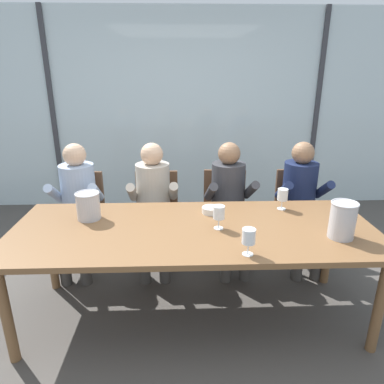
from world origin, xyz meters
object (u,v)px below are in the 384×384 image
Objects in this scene: person_navy_polo at (301,197)px; wine_glass_near_bucket at (219,213)px; chair_left_of_center at (157,210)px; ice_bucket_primary at (343,220)px; chair_right_of_center at (298,207)px; tasting_bowl at (211,210)px; dining_table at (194,236)px; chair_center at (224,208)px; ice_bucket_secondary at (88,205)px; person_beige_jumper at (153,199)px; wine_glass_center_pour at (283,196)px; wine_glass_by_left_taster at (249,237)px; person_charcoal_jacket at (230,198)px; person_pale_blue_shirt at (77,200)px; chair_near_curtain at (81,210)px.

person_navy_polo is 1.21m from wine_glass_near_bucket.
chair_left_of_center is 1.77m from ice_bucket_primary.
chair_right_of_center is 1.20m from tasting_bowl.
dining_table is at bearing 174.00° from wine_glass_near_bucket.
ice_bucket_secondary is (-1.14, -0.75, 0.35)m from chair_center.
person_beige_jumper reaches higher than chair_right_of_center.
wine_glass_by_left_taster is at bearing -119.79° from wine_glass_center_pour.
person_beige_jumper is (-0.02, -0.15, 0.17)m from chair_left_of_center.
dining_table is 0.32m from tasting_bowl.
chair_left_of_center is 0.74× the size of person_charcoal_jacket.
wine_glass_near_bucket is 1.00× the size of wine_glass_center_pour.
ice_bucket_primary is at bearing -54.55° from chair_center.
chair_center is at bearing 33.44° from ice_bucket_secondary.
person_charcoal_jacket is 6.97× the size of wine_glass_near_bucket.
chair_left_of_center is 0.23m from person_beige_jumper.
dining_table is 2.18× the size of person_beige_jumper.
wine_glass_near_bucket is at bearing -6.00° from dining_table.
chair_right_of_center is at bearing 2.72° from person_pale_blue_shirt.
wine_glass_by_left_taster reaches higher than tasting_bowl.
ice_bucket_primary is at bearing -62.60° from person_charcoal_jacket.
dining_table is 2.95× the size of chair_center.
chair_left_of_center is 5.14× the size of wine_glass_center_pour.
chair_center is at bearing 119.95° from ice_bucket_primary.
wine_glass_center_pour reaches higher than chair_left_of_center.
person_charcoal_jacket is at bearing -74.73° from chair_center.
chair_right_of_center is 0.74× the size of person_navy_polo.
chair_center is 1.36m from ice_bucket_primary.
chair_right_of_center is at bearing 46.41° from wine_glass_near_bucket.
wine_glass_near_bucket is (-0.17, -0.96, 0.36)m from chair_center.
person_charcoal_jacket is 8.83× the size of tasting_bowl.
person_beige_jumper is at bearing -161.66° from chair_center.
person_beige_jumper is 1.00× the size of person_navy_polo.
ice_bucket_primary reaches higher than ice_bucket_secondary.
person_charcoal_jacket is 1.32m from ice_bucket_secondary.
wine_glass_near_bucket reaches higher than chair_center.
chair_left_of_center is 1.14m from wine_glass_near_bucket.
chair_right_of_center is 1.38m from wine_glass_near_bucket.
tasting_bowl is 0.60m from wine_glass_center_pour.
wine_glass_by_left_taster is at bearing -97.87° from person_charcoal_jacket.
person_navy_polo is 1.06m from tasting_bowl.
tasting_bowl is 0.79× the size of wine_glass_by_left_taster.
person_beige_jumper is at bearing 133.68° from tasting_bowl.
chair_center is at bearing 69.88° from dining_table.
person_pale_blue_shirt is 1.86m from wine_glass_center_pour.
chair_center is 1.42m from person_pale_blue_shirt.
person_pale_blue_shirt is 5.74× the size of ice_bucket_secondary.
wine_glass_near_bucket is (0.03, -0.29, 0.09)m from tasting_bowl.
person_pale_blue_shirt is 1.00× the size of person_navy_polo.
chair_right_of_center is 1.47m from person_beige_jumper.
chair_near_curtain and chair_center have the same top height.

